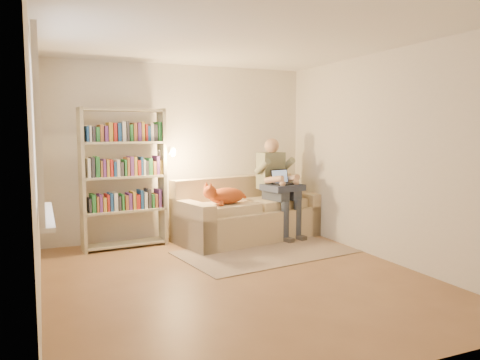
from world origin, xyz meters
name	(u,v)px	position (x,y,z in m)	size (l,w,h in m)	color
floor	(238,278)	(0.00, 0.00, 0.00)	(4.50, 4.50, 0.00)	brown
ceiling	(238,37)	(0.00, 0.00, 2.60)	(4.00, 4.50, 0.02)	white
wall_left	(35,166)	(-2.00, 0.00, 1.30)	(0.02, 4.50, 2.60)	silver
wall_right	(386,157)	(2.00, 0.00, 1.30)	(0.02, 4.50, 2.60)	silver
wall_back	(180,152)	(0.00, 2.25, 1.30)	(4.00, 0.02, 2.60)	silver
wall_front	(377,182)	(0.00, -2.25, 1.30)	(4.00, 0.02, 2.60)	silver
window	(41,157)	(-1.95, 0.20, 1.38)	(0.12, 1.52, 1.69)	white
sofa	(247,216)	(0.88, 1.74, 0.33)	(2.31, 1.39, 0.91)	beige
person	(277,181)	(1.35, 1.68, 0.85)	(0.52, 0.71, 1.51)	gray
cat	(222,196)	(0.39, 1.50, 0.71)	(0.77, 0.39, 0.29)	#D26029
blanket	(283,187)	(1.39, 1.55, 0.77)	(0.54, 0.45, 0.09)	#2B334B
laptop	(283,180)	(1.39, 1.56, 0.88)	(0.36, 0.31, 0.28)	black
bookshelf	(124,171)	(-0.90, 1.90, 1.07)	(1.30, 0.39, 1.93)	#BCB38E
rug	(266,252)	(0.77, 0.87, 0.01)	(2.25, 1.33, 0.01)	gray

